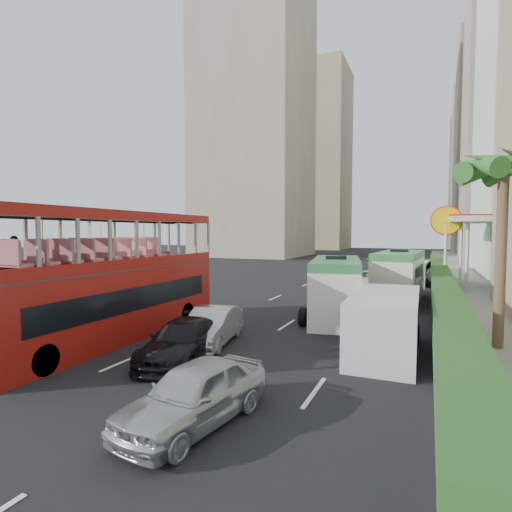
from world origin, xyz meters
The scene contains 19 objects.
ground_plane centered at (0.00, 0.00, 0.00)m, with size 200.00×200.00×0.00m, color black.
double_decker_bus centered at (-6.00, 0.00, 2.53)m, with size 2.50×11.00×5.06m, color maroon.
car_silver_lane_a centered at (-2.02, 0.95, 0.00)m, with size 1.45×4.15×1.37m, color #B1B3B8.
car_silver_lane_b centered at (0.84, -4.76, 0.00)m, with size 1.63×4.05×1.38m, color #B1B3B8.
car_black centered at (-1.94, -1.13, 0.00)m, with size 1.81×4.46×1.30m, color black.
van_asset centered at (1.46, 19.08, 0.00)m, with size 2.16×4.68×1.30m, color silver.
minibus_near centered at (1.33, 7.36, 1.47)m, with size 2.21×6.62×2.93m, color silver.
minibus_far centered at (3.85, 13.82, 1.53)m, with size 2.30×6.89×3.06m, color silver.
panel_van_near centered at (4.16, 2.31, 1.06)m, with size 2.12×5.30×2.12m, color silver.
panel_van_far centered at (4.51, 22.69, 0.95)m, with size 1.89×4.73×1.89m, color silver.
sidewalk centered at (9.00, 25.00, 0.09)m, with size 6.00×120.00×0.18m, color #99968C.
kerb_wall centered at (6.20, 14.00, 0.68)m, with size 0.30×44.00×1.00m, color silver.
hedge centered at (6.20, 14.00, 1.53)m, with size 1.10×44.00×0.70m, color #2D6626.
palm_tree centered at (7.80, 4.00, 3.38)m, with size 0.36×0.36×6.40m, color brown.
shell_station centered at (10.00, 23.00, 2.75)m, with size 6.50×8.00×5.50m, color silver.
tower_far_a centered at (17.00, 82.00, 22.00)m, with size 14.00×14.00×44.00m, color tan.
tower_far_b centered at (17.00, 104.00, 20.00)m, with size 14.00×14.00×40.00m, color tan.
tower_left_a centered at (-24.00, 55.00, 26.00)m, with size 18.00×18.00×52.00m, color tan.
tower_left_b centered at (-22.00, 90.00, 23.00)m, with size 16.00×16.00×46.00m, color tan.
Camera 1 is at (5.51, -12.10, 4.24)m, focal length 28.00 mm.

